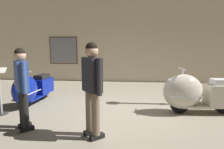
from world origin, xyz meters
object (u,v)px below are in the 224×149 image
(scooter_0, at_px, (31,89))
(info_stanchion, at_px, (0,95))
(scooter_1, at_px, (195,93))
(visitor_1, at_px, (22,83))
(visitor_0, at_px, (92,84))

(scooter_0, height_order, info_stanchion, info_stanchion)
(scooter_0, bearing_deg, scooter_1, 90.89)
(visitor_1, bearing_deg, scooter_1, -21.73)
(visitor_1, xyz_separation_m, info_stanchion, (-0.99, 0.74, -0.45))
(scooter_0, height_order, visitor_0, visitor_0)
(scooter_1, relative_size, visitor_0, 1.08)
(scooter_0, height_order, scooter_1, scooter_1)
(scooter_0, relative_size, scooter_1, 0.90)
(scooter_1, relative_size, visitor_1, 1.15)
(visitor_0, relative_size, info_stanchion, 1.52)
(scooter_1, height_order, visitor_1, visitor_1)
(scooter_1, bearing_deg, visitor_1, 14.60)
(scooter_0, xyz_separation_m, visitor_0, (2.02, -1.69, 0.52))
(visitor_1, bearing_deg, info_stanchion, 102.63)
(scooter_1, bearing_deg, info_stanchion, 1.68)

